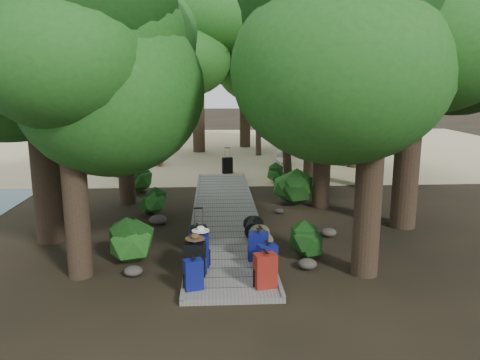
{
  "coord_description": "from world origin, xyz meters",
  "views": [
    {
      "loc": [
        -0.33,
        -13.09,
        4.11
      ],
      "look_at": [
        0.51,
        1.6,
        1.0
      ],
      "focal_mm": 35.0,
      "sensor_mm": 36.0,
      "label": 1
    }
  ],
  "objects_px": {
    "backpack_right_b": "(267,257)",
    "duffel_right_khaki": "(261,237)",
    "duffel_right_black": "(254,228)",
    "lone_suitcase_on_sand": "(227,165)",
    "backpack_right_c": "(258,245)",
    "backpack_right_d": "(258,242)",
    "backpack_right_a": "(265,269)",
    "backpack_left_b": "(195,257)",
    "backpack_left_d": "(198,235)",
    "suitcase_on_boardwalk": "(199,237)",
    "backpack_left_c": "(199,249)",
    "sun_lounger": "(284,157)",
    "kayak": "(159,161)",
    "backpack_left_a": "(193,273)"
  },
  "relations": [
    {
      "from": "backpack_right_b",
      "to": "duffel_right_khaki",
      "type": "bearing_deg",
      "value": 70.68
    },
    {
      "from": "backpack_left_c",
      "to": "backpack_left_d",
      "type": "relative_size",
      "value": 1.42
    },
    {
      "from": "backpack_left_c",
      "to": "suitcase_on_boardwalk",
      "type": "distance_m",
      "value": 1.07
    },
    {
      "from": "duffel_right_black",
      "to": "suitcase_on_boardwalk",
      "type": "height_order",
      "value": "suitcase_on_boardwalk"
    },
    {
      "from": "backpack_left_a",
      "to": "backpack_left_b",
      "type": "relative_size",
      "value": 0.86
    },
    {
      "from": "backpack_left_b",
      "to": "backpack_left_d",
      "type": "distance_m",
      "value": 1.76
    },
    {
      "from": "backpack_left_d",
      "to": "duffel_right_black",
      "type": "bearing_deg",
      "value": 17.4
    },
    {
      "from": "duffel_right_khaki",
      "to": "duffel_right_black",
      "type": "bearing_deg",
      "value": 87.75
    },
    {
      "from": "backpack_left_c",
      "to": "backpack_right_a",
      "type": "height_order",
      "value": "backpack_left_c"
    },
    {
      "from": "backpack_right_d",
      "to": "duffel_right_black",
      "type": "relative_size",
      "value": 0.85
    },
    {
      "from": "backpack_left_d",
      "to": "backpack_left_a",
      "type": "bearing_deg",
      "value": -97.79
    },
    {
      "from": "backpack_right_a",
      "to": "duffel_right_khaki",
      "type": "xyz_separation_m",
      "value": [
        0.15,
        2.33,
        -0.15
      ]
    },
    {
      "from": "backpack_left_a",
      "to": "lone_suitcase_on_sand",
      "type": "height_order",
      "value": "backpack_left_a"
    },
    {
      "from": "backpack_left_b",
      "to": "backpack_left_c",
      "type": "distance_m",
      "value": 0.48
    },
    {
      "from": "backpack_left_a",
      "to": "backpack_right_c",
      "type": "distance_m",
      "value": 2.02
    },
    {
      "from": "duffel_right_black",
      "to": "duffel_right_khaki",
      "type": "bearing_deg",
      "value": -73.56
    },
    {
      "from": "backpack_right_a",
      "to": "backpack_right_b",
      "type": "xyz_separation_m",
      "value": [
        0.12,
        0.71,
        -0.04
      ]
    },
    {
      "from": "backpack_right_d",
      "to": "duffel_right_khaki",
      "type": "relative_size",
      "value": 0.9
    },
    {
      "from": "backpack_left_b",
      "to": "kayak",
      "type": "height_order",
      "value": "backpack_left_b"
    },
    {
      "from": "backpack_left_a",
      "to": "backpack_right_d",
      "type": "relative_size",
      "value": 1.1
    },
    {
      "from": "duffel_right_khaki",
      "to": "sun_lounger",
      "type": "height_order",
      "value": "sun_lounger"
    },
    {
      "from": "suitcase_on_boardwalk",
      "to": "backpack_right_c",
      "type": "bearing_deg",
      "value": -37.97
    },
    {
      "from": "backpack_left_b",
      "to": "kayak",
      "type": "bearing_deg",
      "value": 102.96
    },
    {
      "from": "backpack_right_c",
      "to": "duffel_right_khaki",
      "type": "height_order",
      "value": "backpack_right_c"
    },
    {
      "from": "kayak",
      "to": "backpack_left_d",
      "type": "bearing_deg",
      "value": -88.03
    },
    {
      "from": "backpack_left_d",
      "to": "sun_lounger",
      "type": "distance_m",
      "value": 12.89
    },
    {
      "from": "kayak",
      "to": "sun_lounger",
      "type": "relative_size",
      "value": 1.76
    },
    {
      "from": "backpack_left_a",
      "to": "backpack_right_d",
      "type": "xyz_separation_m",
      "value": [
        1.45,
        1.82,
        -0.03
      ]
    },
    {
      "from": "backpack_right_c",
      "to": "duffel_right_khaki",
      "type": "relative_size",
      "value": 1.06
    },
    {
      "from": "backpack_left_c",
      "to": "backpack_right_d",
      "type": "relative_size",
      "value": 1.3
    },
    {
      "from": "duffel_right_khaki",
      "to": "suitcase_on_boardwalk",
      "type": "bearing_deg",
      "value": 175.47
    },
    {
      "from": "duffel_right_black",
      "to": "lone_suitcase_on_sand",
      "type": "xyz_separation_m",
      "value": [
        -0.43,
        9.15,
        0.03
      ]
    },
    {
      "from": "backpack_right_d",
      "to": "lone_suitcase_on_sand",
      "type": "relative_size",
      "value": 0.85
    },
    {
      "from": "duffel_right_black",
      "to": "kayak",
      "type": "xyz_separation_m",
      "value": [
        -3.81,
        11.6,
        -0.16
      ]
    },
    {
      "from": "backpack_right_a",
      "to": "kayak",
      "type": "xyz_separation_m",
      "value": [
        -3.76,
        14.71,
        -0.31
      ]
    },
    {
      "from": "backpack_left_a",
      "to": "backpack_right_c",
      "type": "relative_size",
      "value": 0.93
    },
    {
      "from": "backpack_right_c",
      "to": "lone_suitcase_on_sand",
      "type": "xyz_separation_m",
      "value": [
        -0.38,
        10.85,
        -0.1
      ]
    },
    {
      "from": "backpack_right_d",
      "to": "duffel_right_black",
      "type": "bearing_deg",
      "value": 79.3
    },
    {
      "from": "backpack_right_a",
      "to": "backpack_right_d",
      "type": "xyz_separation_m",
      "value": [
        0.03,
        1.8,
        -0.07
      ]
    },
    {
      "from": "backpack_left_d",
      "to": "lone_suitcase_on_sand",
      "type": "xyz_separation_m",
      "value": [
        1.03,
        9.83,
        -0.02
      ]
    },
    {
      "from": "backpack_left_c",
      "to": "lone_suitcase_on_sand",
      "type": "height_order",
      "value": "backpack_left_c"
    },
    {
      "from": "lone_suitcase_on_sand",
      "to": "sun_lounger",
      "type": "xyz_separation_m",
      "value": [
        2.95,
        2.43,
        -0.06
      ]
    },
    {
      "from": "duffel_right_khaki",
      "to": "backpack_right_d",
      "type": "bearing_deg",
      "value": -111.41
    },
    {
      "from": "backpack_left_c",
      "to": "backpack_left_d",
      "type": "distance_m",
      "value": 1.29
    },
    {
      "from": "sun_lounger",
      "to": "suitcase_on_boardwalk",
      "type": "bearing_deg",
      "value": -109.1
    },
    {
      "from": "backpack_right_b",
      "to": "sun_lounger",
      "type": "relative_size",
      "value": 0.36
    },
    {
      "from": "backpack_left_b",
      "to": "duffel_right_black",
      "type": "xyz_separation_m",
      "value": [
        1.45,
        2.44,
        -0.16
      ]
    },
    {
      "from": "backpack_left_b",
      "to": "backpack_right_c",
      "type": "relative_size",
      "value": 1.08
    },
    {
      "from": "suitcase_on_boardwalk",
      "to": "sun_lounger",
      "type": "relative_size",
      "value": 0.31
    },
    {
      "from": "backpack_right_d",
      "to": "backpack_right_c",
      "type": "bearing_deg",
      "value": -104.24
    }
  ]
}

